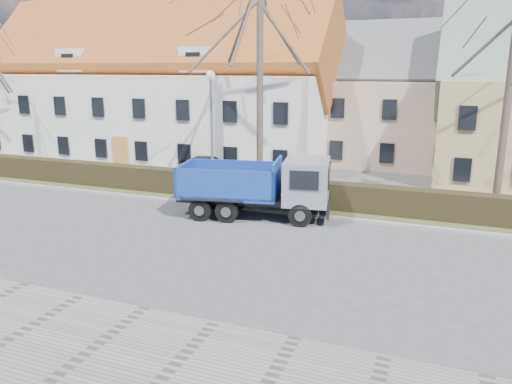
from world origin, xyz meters
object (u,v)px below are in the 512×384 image
at_px(dump_truck, 249,186).
at_px(streetlight, 212,133).
at_px(parked_car_a, 211,166).
at_px(cart_frame, 224,200).

distance_m(dump_truck, streetlight, 5.25).
xyz_separation_m(streetlight, parked_car_a, (-1.94, 3.73, -2.62)).
distance_m(cart_frame, parked_car_a, 6.92).
bearing_deg(parked_car_a, streetlight, -169.36).
distance_m(streetlight, parked_car_a, 4.95).
bearing_deg(streetlight, parked_car_a, 117.45).
relative_size(dump_truck, cart_frame, 11.54).
relative_size(cart_frame, parked_car_a, 0.15).
distance_m(dump_truck, cart_frame, 2.52).
bearing_deg(dump_truck, streetlight, 125.39).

